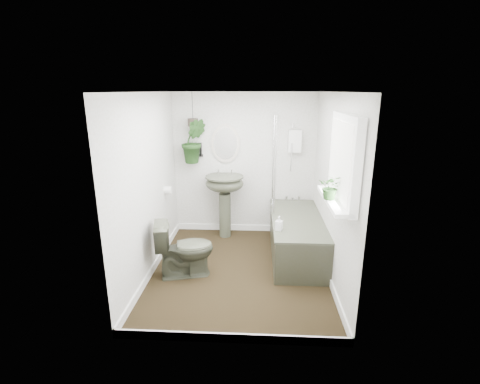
{
  "coord_description": "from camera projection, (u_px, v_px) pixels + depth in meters",
  "views": [
    {
      "loc": [
        0.24,
        -4.17,
        2.32
      ],
      "look_at": [
        0.0,
        0.15,
        1.05
      ],
      "focal_mm": 26.0,
      "sensor_mm": 36.0,
      "label": 1
    }
  ],
  "objects": [
    {
      "name": "floor",
      "position": [
        239.0,
        271.0,
        4.66
      ],
      "size": [
        2.3,
        2.8,
        0.02
      ],
      "primitive_type": "cube",
      "color": "black",
      "rests_on": "ground"
    },
    {
      "name": "bath_screen",
      "position": [
        274.0,
        162.0,
        5.22
      ],
      "size": [
        0.04,
        0.72,
        1.4
      ],
      "primitive_type": null,
      "color": "silver",
      "rests_on": "bathtub"
    },
    {
      "name": "hanging_pot",
      "position": [
        193.0,
        122.0,
        5.38
      ],
      "size": [
        0.16,
        0.16,
        0.12
      ],
      "primitive_type": "cylinder",
      "color": "#342A24",
      "rests_on": "ceiling"
    },
    {
      "name": "skirting",
      "position": [
        239.0,
        267.0,
        4.64
      ],
      "size": [
        2.3,
        2.8,
        0.1
      ],
      "primitive_type": "cube",
      "color": "white",
      "rests_on": "floor"
    },
    {
      "name": "toilet_roll_holder",
      "position": [
        168.0,
        190.0,
        5.13
      ],
      "size": [
        0.11,
        0.11,
        0.11
      ],
      "primitive_type": "cylinder",
      "rotation": [
        0.0,
        1.57,
        0.0
      ],
      "color": "white",
      "rests_on": "wall_left"
    },
    {
      "name": "window_recess",
      "position": [
        344.0,
        160.0,
        3.46
      ],
      "size": [
        0.08,
        1.0,
        0.9
      ],
      "primitive_type": "cube",
      "color": "white",
      "rests_on": "wall_right"
    },
    {
      "name": "pedestal_sink",
      "position": [
        225.0,
        206.0,
        5.62
      ],
      "size": [
        0.61,
        0.53,
        1.03
      ],
      "primitive_type": null,
      "rotation": [
        0.0,
        0.0,
        0.02
      ],
      "color": "#3E4132",
      "rests_on": "floor"
    },
    {
      "name": "wall_front",
      "position": [
        230.0,
        232.0,
        2.98
      ],
      "size": [
        2.3,
        0.02,
        2.3
      ],
      "primitive_type": "cube",
      "color": "silver",
      "rests_on": "ground"
    },
    {
      "name": "window_sill",
      "position": [
        334.0,
        200.0,
        3.59
      ],
      "size": [
        0.18,
        1.0,
        0.04
      ],
      "primitive_type": "cube",
      "color": "white",
      "rests_on": "wall_right"
    },
    {
      "name": "wall_sconce",
      "position": [
        201.0,
        150.0,
        5.6
      ],
      "size": [
        0.04,
        0.04,
        0.22
      ],
      "primitive_type": "cylinder",
      "color": "black",
      "rests_on": "wall_back"
    },
    {
      "name": "soap_bottle",
      "position": [
        279.0,
        223.0,
        4.47
      ],
      "size": [
        0.11,
        0.11,
        0.19
      ],
      "primitive_type": "imported",
      "rotation": [
        0.0,
        0.0,
        -0.37
      ],
      "color": "black",
      "rests_on": "bathtub"
    },
    {
      "name": "toilet",
      "position": [
        185.0,
        248.0,
        4.45
      ],
      "size": [
        0.8,
        0.58,
        0.74
      ],
      "primitive_type": "imported",
      "rotation": [
        0.0,
        0.0,
        1.81
      ],
      "color": "#3E4132",
      "rests_on": "floor"
    },
    {
      "name": "wall_right",
      "position": [
        333.0,
        189.0,
        4.27
      ],
      "size": [
        0.02,
        2.8,
        2.3
      ],
      "primitive_type": "cube",
      "color": "silver",
      "rests_on": "ground"
    },
    {
      "name": "wall_left",
      "position": [
        148.0,
        186.0,
        4.39
      ],
      "size": [
        0.02,
        2.8,
        2.3
      ],
      "primitive_type": "cube",
      "color": "silver",
      "rests_on": "ground"
    },
    {
      "name": "shower_box",
      "position": [
        295.0,
        141.0,
        5.46
      ],
      "size": [
        0.2,
        0.1,
        0.35
      ],
      "primitive_type": "cube",
      "color": "white",
      "rests_on": "wall_back"
    },
    {
      "name": "hanging_plant",
      "position": [
        194.0,
        141.0,
        5.46
      ],
      "size": [
        0.43,
        0.37,
        0.7
      ],
      "primitive_type": "imported",
      "rotation": [
        0.0,
        0.0,
        0.17
      ],
      "color": "black",
      "rests_on": "ceiling"
    },
    {
      "name": "bathtub",
      "position": [
        297.0,
        236.0,
        5.01
      ],
      "size": [
        0.72,
        1.72,
        0.58
      ],
      "primitive_type": null,
      "color": "#3E4132",
      "rests_on": "floor"
    },
    {
      "name": "sill_plant",
      "position": [
        331.0,
        187.0,
        3.5
      ],
      "size": [
        0.29,
        0.27,
        0.26
      ],
      "primitive_type": "imported",
      "rotation": [
        0.0,
        0.0,
        -0.36
      ],
      "color": "black",
      "rests_on": "window_sill"
    },
    {
      "name": "ceiling",
      "position": [
        239.0,
        91.0,
        4.01
      ],
      "size": [
        2.3,
        2.8,
        0.02
      ],
      "primitive_type": "cube",
      "color": "white",
      "rests_on": "ground"
    },
    {
      "name": "oval_mirror",
      "position": [
        225.0,
        143.0,
        5.56
      ],
      "size": [
        0.46,
        0.03,
        0.62
      ],
      "primitive_type": "ellipsoid",
      "color": "beige",
      "rests_on": "wall_back"
    },
    {
      "name": "window_blinds",
      "position": [
        340.0,
        160.0,
        3.47
      ],
      "size": [
        0.01,
        0.86,
        0.76
      ],
      "primitive_type": "cube",
      "color": "white",
      "rests_on": "wall_right"
    },
    {
      "name": "wall_back",
      "position": [
        244.0,
        165.0,
        5.68
      ],
      "size": [
        2.3,
        0.02,
        2.3
      ],
      "primitive_type": "cube",
      "color": "silver",
      "rests_on": "ground"
    }
  ]
}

